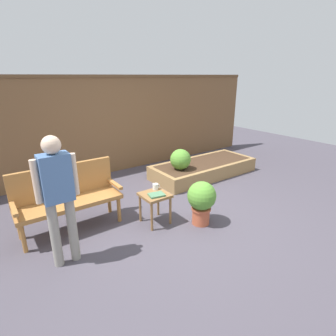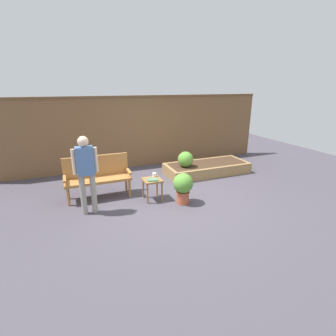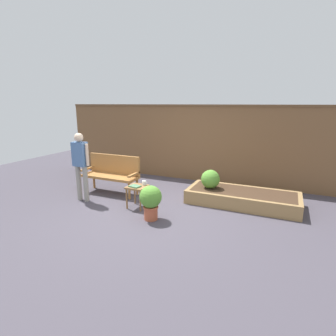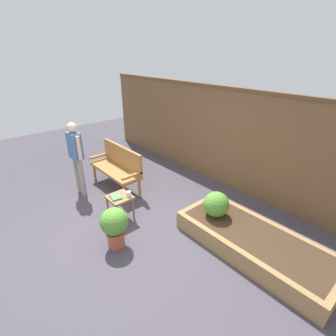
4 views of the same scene
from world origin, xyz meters
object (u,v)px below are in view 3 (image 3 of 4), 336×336
(book_on_table, at_px, (135,186))
(potted_boxwood, at_px, (151,200))
(garden_bench, at_px, (112,171))
(side_table, at_px, (137,190))
(person_by_bench, at_px, (81,161))
(shrub_near_bench, at_px, (210,179))
(cup_on_table, at_px, (144,183))

(book_on_table, xyz_separation_m, potted_boxwood, (0.56, -0.36, -0.09))
(book_on_table, relative_size, potted_boxwood, 0.33)
(garden_bench, relative_size, side_table, 3.00)
(person_by_bench, bearing_deg, shrub_near_bench, 23.98)
(side_table, xyz_separation_m, book_on_table, (-0.01, -0.07, 0.10))
(shrub_near_bench, bearing_deg, book_on_table, -139.93)
(cup_on_table, height_order, potted_boxwood, potted_boxwood)
(garden_bench, height_order, person_by_bench, person_by_bench)
(book_on_table, bearing_deg, potted_boxwood, -21.74)
(garden_bench, xyz_separation_m, book_on_table, (1.08, -0.70, -0.05))
(side_table, bearing_deg, person_by_bench, -173.98)
(cup_on_table, height_order, book_on_table, cup_on_table)
(person_by_bench, bearing_deg, cup_on_table, 10.60)
(person_by_bench, bearing_deg, side_table, 6.02)
(potted_boxwood, bearing_deg, shrub_near_bench, 62.65)
(side_table, height_order, potted_boxwood, potted_boxwood)
(garden_bench, height_order, potted_boxwood, garden_bench)
(garden_bench, distance_m, book_on_table, 1.28)
(potted_boxwood, bearing_deg, garden_bench, 147.11)
(side_table, xyz_separation_m, cup_on_table, (0.10, 0.13, 0.13))
(garden_bench, relative_size, cup_on_table, 11.76)
(side_table, bearing_deg, garden_bench, 149.91)
(cup_on_table, relative_size, potted_boxwood, 0.18)
(garden_bench, bearing_deg, person_by_bench, -109.50)
(garden_bench, bearing_deg, side_table, -30.09)
(cup_on_table, xyz_separation_m, person_by_bench, (-1.46, -0.27, 0.41))
(garden_bench, bearing_deg, potted_boxwood, -32.89)
(garden_bench, distance_m, shrub_near_bench, 2.44)
(potted_boxwood, height_order, person_by_bench, person_by_bench)
(side_table, bearing_deg, shrub_near_bench, 38.61)
(garden_bench, distance_m, person_by_bench, 0.91)
(book_on_table, height_order, shrub_near_bench, shrub_near_bench)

